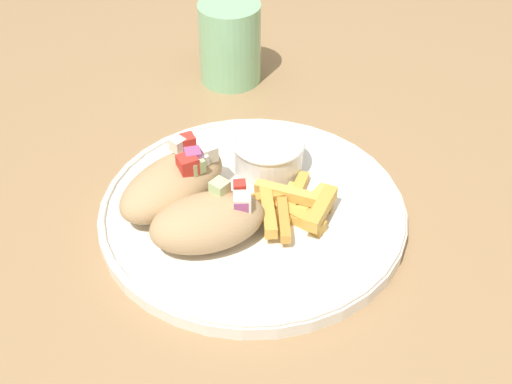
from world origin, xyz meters
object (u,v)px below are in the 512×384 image
object	(u,v)px
sauce_ramekin	(268,153)
water_glass	(230,46)
pita_sandwich_near	(208,221)
plate	(256,211)
fries_pile	(290,203)
pita_sandwich_far	(174,183)

from	to	relation	value
sauce_ramekin	water_glass	world-z (taller)	water_glass
pita_sandwich_near	water_glass	world-z (taller)	water_glass
plate	fries_pile	size ratio (longest dim) A/B	2.48
pita_sandwich_near	water_glass	bearing A→B (deg)	67.72
plate	fries_pile	distance (m)	0.04
pita_sandwich_near	pita_sandwich_far	world-z (taller)	pita_sandwich_far
plate	water_glass	bearing A→B (deg)	77.65
pita_sandwich_far	water_glass	bearing A→B (deg)	30.20
pita_sandwich_near	pita_sandwich_far	distance (m)	0.06
plate	pita_sandwich_near	bearing A→B (deg)	-153.29
pita_sandwich_near	fries_pile	xyz separation A→B (m)	(0.09, 0.01, -0.01)
fries_pile	sauce_ramekin	xyz separation A→B (m)	(0.00, 0.07, 0.01)
fries_pile	pita_sandwich_near	bearing A→B (deg)	-171.60
sauce_ramekin	water_glass	distance (m)	0.21
fries_pile	sauce_ramekin	bearing A→B (deg)	87.86
pita_sandwich_near	fries_pile	size ratio (longest dim) A/B	0.90
fries_pile	plate	bearing A→B (deg)	151.87
fries_pile	sauce_ramekin	size ratio (longest dim) A/B	1.62
plate	fries_pile	bearing A→B (deg)	-28.13
pita_sandwich_far	pita_sandwich_near	bearing A→B (deg)	-104.68
water_glass	pita_sandwich_near	bearing A→B (deg)	-111.41
plate	pita_sandwich_far	distance (m)	0.09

